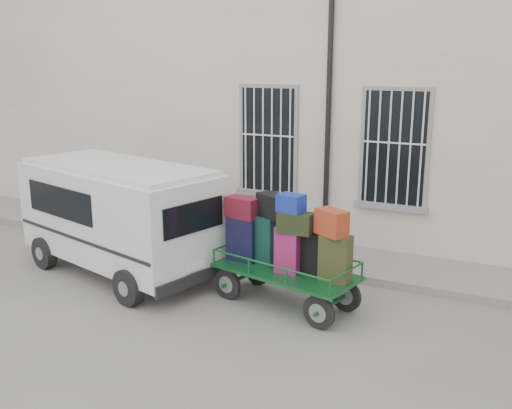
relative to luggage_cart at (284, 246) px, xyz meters
name	(u,v)px	position (x,y,z in m)	size (l,w,h in m)	color
ground	(218,290)	(-1.27, 0.03, -1.00)	(80.00, 80.00, 0.00)	slate
building	(326,99)	(-1.27, 5.53, 2.00)	(24.00, 5.15, 6.00)	beige
sidewalk	(270,250)	(-1.27, 2.23, -0.92)	(24.00, 1.70, 0.15)	gray
luggage_cart	(284,246)	(0.00, 0.00, 0.00)	(2.80, 1.54, 1.89)	black
van	(119,212)	(-3.33, 0.01, 0.19)	(4.42, 2.74, 2.08)	silver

